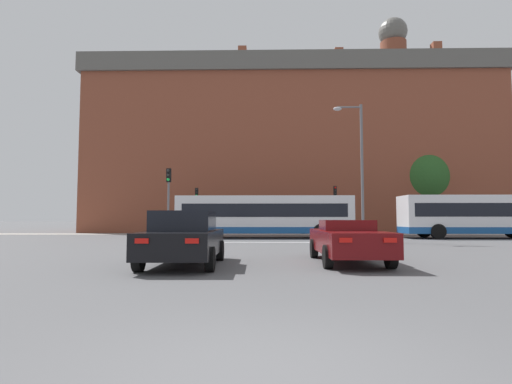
% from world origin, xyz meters
% --- Properties ---
extents(ground_plane, '(400.00, 400.00, 0.00)m').
position_xyz_m(ground_plane, '(0.00, 0.00, 0.00)').
color(ground_plane, '#545456').
extents(stop_line_strip, '(9.24, 0.30, 0.01)m').
position_xyz_m(stop_line_strip, '(0.00, 19.31, 0.00)').
color(stop_line_strip, silver).
rests_on(stop_line_strip, ground_plane).
extents(far_pavement, '(70.27, 2.50, 0.01)m').
position_xyz_m(far_pavement, '(0.00, 31.22, 0.01)').
color(far_pavement, '#A09B91').
rests_on(far_pavement, ground_plane).
extents(brick_civic_building, '(41.76, 14.78, 24.10)m').
position_xyz_m(brick_civic_building, '(2.84, 40.83, 8.82)').
color(brick_civic_building, brown).
rests_on(brick_civic_building, ground_plane).
extents(car_saloon_left, '(2.10, 4.53, 1.56)m').
position_xyz_m(car_saloon_left, '(-2.36, 8.06, 0.79)').
color(car_saloon_left, black).
rests_on(car_saloon_left, ground_plane).
extents(car_roadster_right, '(1.91, 4.87, 1.30)m').
position_xyz_m(car_roadster_right, '(2.51, 8.92, 0.68)').
color(car_roadster_right, '#600C0F').
rests_on(car_roadster_right, ground_plane).
extents(bus_crossing_lead, '(12.13, 2.72, 2.91)m').
position_xyz_m(bus_crossing_lead, '(-0.03, 24.53, 1.56)').
color(bus_crossing_lead, silver).
rests_on(bus_crossing_lead, ground_plane).
extents(bus_crossing_trailing, '(10.06, 2.64, 2.93)m').
position_xyz_m(bus_crossing_trailing, '(14.51, 24.28, 1.57)').
color(bus_crossing_trailing, silver).
rests_on(bus_crossing_trailing, ground_plane).
extents(traffic_light_near_left, '(0.26, 0.31, 4.26)m').
position_xyz_m(traffic_light_near_left, '(-5.58, 19.42, 2.86)').
color(traffic_light_near_left, slate).
rests_on(traffic_light_near_left, ground_plane).
extents(traffic_light_far_right, '(0.26, 0.31, 4.11)m').
position_xyz_m(traffic_light_far_right, '(5.94, 30.19, 2.77)').
color(traffic_light_far_right, slate).
rests_on(traffic_light_far_right, ground_plane).
extents(traffic_light_far_left, '(0.26, 0.31, 3.97)m').
position_xyz_m(traffic_light_far_left, '(-5.83, 30.43, 2.68)').
color(traffic_light_far_left, slate).
rests_on(traffic_light_far_left, ground_plane).
extents(street_lamp_junction, '(1.73, 0.36, 8.14)m').
position_xyz_m(street_lamp_junction, '(5.49, 20.04, 4.85)').
color(street_lamp_junction, slate).
rests_on(street_lamp_junction, ground_plane).
extents(pedestrian_waiting, '(0.46, 0.37, 1.69)m').
position_xyz_m(pedestrian_waiting, '(3.49, 32.04, 0.99)').
color(pedestrian_waiting, black).
rests_on(pedestrian_waiting, ground_plane).
extents(tree_by_building, '(5.86, 5.86, 8.42)m').
position_xyz_m(tree_by_building, '(15.36, 35.97, 5.33)').
color(tree_by_building, '#4C3823').
rests_on(tree_by_building, ground_plane).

